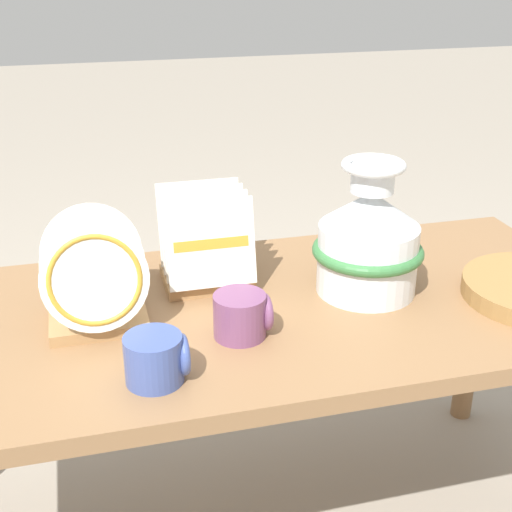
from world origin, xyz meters
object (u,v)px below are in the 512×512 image
at_px(dish_rack_round_plates, 95,287).
at_px(mug_cobalt_glaze, 157,359).
at_px(dish_rack_square_plates, 206,250).
at_px(mug_plum_glaze, 242,315).
at_px(ceramic_vase, 369,239).

bearing_deg(dish_rack_round_plates, mug_cobalt_glaze, -68.13).
height_order(dish_rack_square_plates, mug_plum_glaze, dish_rack_square_plates).
relative_size(ceramic_vase, dish_rack_square_plates, 1.38).
xyz_separation_m(ceramic_vase, mug_cobalt_glaze, (-0.46, -0.22, -0.07)).
height_order(ceramic_vase, dish_rack_square_plates, ceramic_vase).
bearing_deg(dish_rack_square_plates, mug_cobalt_glaze, -113.54).
bearing_deg(ceramic_vase, mug_cobalt_glaze, -154.44).
xyz_separation_m(dish_rack_square_plates, mug_cobalt_glaze, (-0.15, -0.34, -0.03)).
bearing_deg(mug_cobalt_glaze, mug_plum_glaze, 32.10).
bearing_deg(dish_rack_round_plates, mug_plum_glaze, -21.77).
height_order(mug_plum_glaze, mug_cobalt_glaze, same).
relative_size(mug_plum_glaze, mug_cobalt_glaze, 1.00).
xyz_separation_m(dish_rack_round_plates, mug_cobalt_glaze, (0.08, -0.21, -0.04)).
xyz_separation_m(ceramic_vase, dish_rack_square_plates, (-0.31, 0.12, -0.04)).
relative_size(dish_rack_square_plates, mug_plum_glaze, 1.91).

